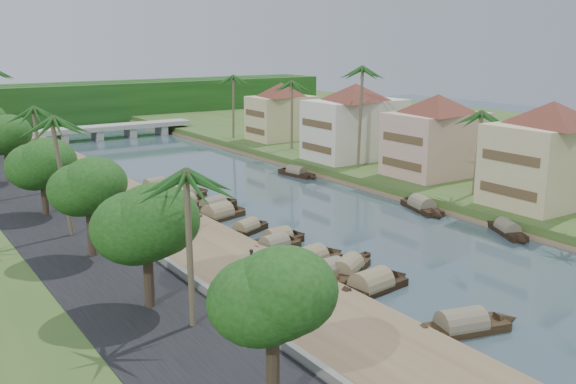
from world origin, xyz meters
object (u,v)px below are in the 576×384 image
bridge (114,129)px  sampan_0 (461,326)px  sampan_1 (371,286)px  building_near (549,152)px  person_near (252,260)px

bridge → sampan_0: size_ratio=3.31×
sampan_0 → sampan_1: size_ratio=1.03×
building_near → person_near: (-34.00, 0.34, -4.71)m
sampan_1 → person_near: (-6.00, 6.17, 1.25)m
person_near → sampan_0: bearing=-130.9°
building_near → sampan_1: size_ratio=1.81×
bridge → person_near: bearing=-101.5°
bridge → sampan_0: 88.19m
building_near → sampan_0: 31.52m
bridge → sampan_1: bearing=-96.4°
person_near → building_near: bearing=-65.4°
sampan_0 → person_near: 15.47m
sampan_1 → person_near: 8.70m
sampan_1 → bridge: bearing=76.3°
sampan_0 → sampan_1: (-0.26, 7.91, 0.00)m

